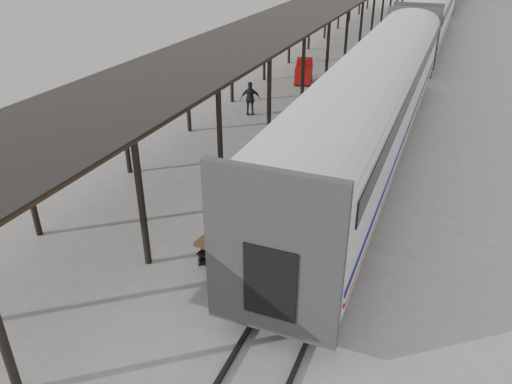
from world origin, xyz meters
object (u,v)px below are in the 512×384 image
object	(u,v)px
baggage_cart	(235,235)
porter	(233,216)
luggage_tug	(304,72)
pedestrian	(250,99)

from	to	relation	value
baggage_cart	porter	distance (m)	1.29
baggage_cart	luggage_tug	xyz separation A→B (m)	(-3.66, 18.79, 0.04)
luggage_tug	porter	xyz separation A→B (m)	(3.91, -19.44, 1.05)
pedestrian	luggage_tug	bearing A→B (deg)	-118.35
porter	baggage_cart	bearing A→B (deg)	35.22
baggage_cart	pedestrian	xyz separation A→B (m)	(-4.43, 11.87, 0.24)
luggage_tug	porter	distance (m)	19.86
porter	pedestrian	distance (m)	13.39
baggage_cart	porter	size ratio (longest dim) A/B	1.47
baggage_cart	luggage_tug	distance (m)	19.14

